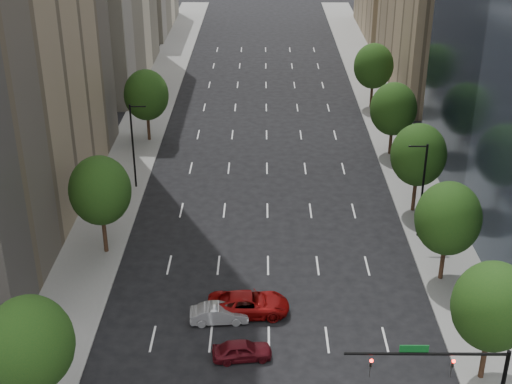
{
  "coord_description": "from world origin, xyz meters",
  "views": [
    {
      "loc": [
        -0.54,
        -1.38,
        31.92
      ],
      "look_at": [
        -0.99,
        47.67,
        8.0
      ],
      "focal_mm": 50.26,
      "sensor_mm": 36.0,
      "label": 1
    }
  ],
  "objects_px": {
    "car_red_far": "(249,304)",
    "car_maroon": "(242,350)",
    "traffic_signal": "(460,377)",
    "car_silver": "(219,314)"
  },
  "relations": [
    {
      "from": "car_maroon",
      "to": "car_silver",
      "type": "bearing_deg",
      "value": 15.56
    },
    {
      "from": "car_maroon",
      "to": "car_silver",
      "type": "xyz_separation_m",
      "value": [
        -1.81,
        4.2,
        0.01
      ]
    },
    {
      "from": "traffic_signal",
      "to": "car_silver",
      "type": "bearing_deg",
      "value": 139.54
    },
    {
      "from": "car_red_far",
      "to": "car_maroon",
      "type": "bearing_deg",
      "value": 173.18
    },
    {
      "from": "traffic_signal",
      "to": "car_red_far",
      "type": "distance_m",
      "value": 18.36
    },
    {
      "from": "traffic_signal",
      "to": "car_silver",
      "type": "distance_m",
      "value": 19.18
    },
    {
      "from": "car_red_far",
      "to": "traffic_signal",
      "type": "bearing_deg",
      "value": -140.6
    },
    {
      "from": "traffic_signal",
      "to": "car_maroon",
      "type": "distance_m",
      "value": 15.36
    },
    {
      "from": "car_silver",
      "to": "car_red_far",
      "type": "distance_m",
      "value": 2.42
    },
    {
      "from": "car_silver",
      "to": "traffic_signal",
      "type": "bearing_deg",
      "value": -135.24
    }
  ]
}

